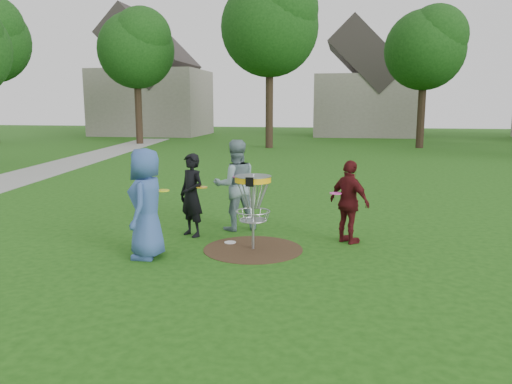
% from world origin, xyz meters
% --- Properties ---
extents(ground, '(100.00, 100.00, 0.00)m').
position_xyz_m(ground, '(0.00, 0.00, 0.00)').
color(ground, '#19470F').
rests_on(ground, ground).
extents(dirt_patch, '(1.80, 1.80, 0.01)m').
position_xyz_m(dirt_patch, '(0.00, 0.00, 0.00)').
color(dirt_patch, '#47331E').
rests_on(dirt_patch, ground).
extents(concrete_path, '(7.75, 39.92, 0.02)m').
position_xyz_m(concrete_path, '(-10.00, 8.00, 0.01)').
color(concrete_path, '#9E9E99').
rests_on(concrete_path, ground).
extents(player_blue, '(0.68, 0.97, 1.87)m').
position_xyz_m(player_blue, '(-1.68, -0.78, 0.94)').
color(player_blue, '#33518E').
rests_on(player_blue, ground).
extents(player_black, '(0.72, 0.66, 1.65)m').
position_xyz_m(player_black, '(-1.36, 0.72, 0.82)').
color(player_black, black).
rests_on(player_black, ground).
extents(player_grey, '(1.13, 1.03, 1.88)m').
position_xyz_m(player_grey, '(-0.63, 1.37, 0.94)').
color(player_grey, slate).
rests_on(player_grey, ground).
extents(player_maroon, '(0.94, 0.90, 1.57)m').
position_xyz_m(player_maroon, '(1.70, 0.74, 0.78)').
color(player_maroon, '#4E1215').
rests_on(player_maroon, ground).
extents(disc_on_grass, '(0.22, 0.22, 0.02)m').
position_xyz_m(disc_on_grass, '(-0.50, 0.33, 0.01)').
color(disc_on_grass, white).
rests_on(disc_on_grass, ground).
extents(disc_golf_basket, '(0.66, 0.67, 1.38)m').
position_xyz_m(disc_golf_basket, '(0.00, -0.00, 1.02)').
color(disc_golf_basket, '#9EA0A5').
rests_on(disc_golf_basket, ground).
extents(held_discs, '(3.09, 2.00, 0.21)m').
position_xyz_m(held_discs, '(-0.40, 0.42, 1.07)').
color(held_discs, yellow).
rests_on(held_discs, ground).
extents(tree_row, '(51.20, 17.42, 9.90)m').
position_xyz_m(tree_row, '(0.44, 20.67, 6.21)').
color(tree_row, '#38281C').
rests_on(tree_row, ground).
extents(house_row, '(44.50, 10.65, 11.62)m').
position_xyz_m(house_row, '(4.78, 33.07, 4.14)').
color(house_row, gray).
rests_on(house_row, ground).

